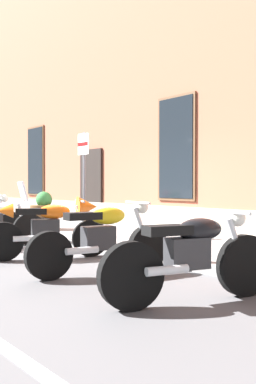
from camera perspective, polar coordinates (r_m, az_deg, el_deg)
The scene contains 7 objects.
ground_plane at distance 8.66m, azimuth -7.51°, elevation -7.15°, with size 140.00×140.00×0.00m, color #4C4C4F.
sidewalk at distance 9.52m, azimuth 0.16°, elevation -6.04°, with size 27.49×2.97×0.12m, color slate.
motorcycle_orange_sport at distance 7.29m, azimuth -9.80°, elevation -4.25°, with size 0.90×1.96×1.02m.
motorcycle_yellow_naked at distance 5.97m, azimuth -3.29°, elevation -6.10°, with size 0.62×2.14×0.98m.
motorcycle_black_naked at distance 4.56m, azimuth 8.50°, elevation -8.36°, with size 0.77×1.99×0.94m.
parking_sign at distance 9.22m, azimuth -5.83°, elevation 3.05°, with size 0.36×0.07×2.21m.
barrel_planter at distance 10.88m, azimuth -10.97°, elevation -2.88°, with size 0.71×0.71×0.93m.
Camera 1 is at (7.29, -4.52, 1.21)m, focal length 40.59 mm.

